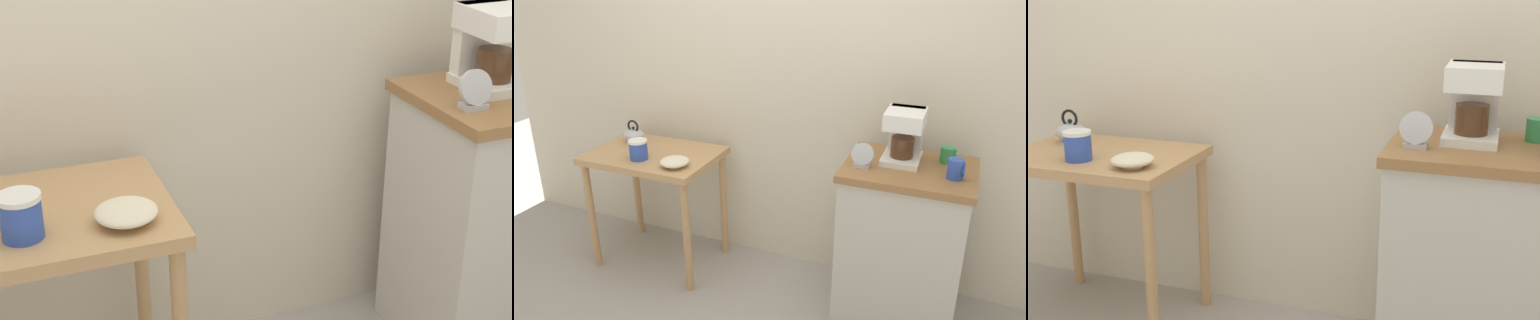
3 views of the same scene
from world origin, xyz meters
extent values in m
plane|color=gray|center=(0.00, 0.00, 0.00)|extent=(8.00, 8.00, 0.00)
cube|color=beige|center=(0.10, 0.39, 1.40)|extent=(4.40, 0.10, 2.80)
cube|color=tan|center=(-0.73, 0.01, 0.72)|extent=(0.76, 0.54, 0.04)
cylinder|color=tan|center=(-1.08, -0.21, 0.35)|extent=(0.04, 0.04, 0.70)
cylinder|color=tan|center=(-0.39, -0.21, 0.35)|extent=(0.04, 0.04, 0.70)
cylinder|color=tan|center=(-1.08, 0.24, 0.35)|extent=(0.04, 0.04, 0.70)
cylinder|color=tan|center=(-0.39, 0.24, 0.35)|extent=(0.04, 0.04, 0.70)
cube|color=#BCB7AD|center=(0.77, -0.01, 0.44)|extent=(0.59, 0.47, 0.87)
cube|color=olive|center=(0.77, -0.01, 0.89)|extent=(0.62, 0.50, 0.04)
cylinder|color=beige|center=(-0.50, -0.12, 0.75)|extent=(0.07, 0.07, 0.01)
ellipsoid|color=beige|center=(-0.50, -0.12, 0.77)|extent=(0.16, 0.16, 0.05)
cylinder|color=#B2B5BA|center=(-0.95, 0.12, 0.75)|extent=(0.11, 0.11, 0.01)
ellipsoid|color=#B2B5BA|center=(-0.95, 0.12, 0.79)|extent=(0.13, 0.13, 0.08)
cone|color=#B2B5BA|center=(-0.89, 0.12, 0.80)|extent=(0.06, 0.03, 0.05)
sphere|color=black|center=(-0.95, 0.12, 0.84)|extent=(0.02, 0.02, 0.02)
torus|color=black|center=(-0.95, 0.12, 0.85)|extent=(0.08, 0.01, 0.08)
cylinder|color=#2D4CAD|center=(-0.75, -0.11, 0.80)|extent=(0.10, 0.10, 0.10)
cylinder|color=white|center=(-0.75, -0.11, 0.86)|extent=(0.11, 0.11, 0.01)
cube|color=white|center=(0.72, 0.04, 0.92)|extent=(0.18, 0.22, 0.03)
cube|color=white|center=(0.72, 0.12, 1.04)|extent=(0.16, 0.05, 0.26)
cube|color=white|center=(0.72, 0.04, 1.13)|extent=(0.18, 0.22, 0.08)
cylinder|color=#4C2D19|center=(0.72, 0.03, 0.99)|extent=(0.11, 0.11, 0.10)
cylinder|color=#2D4CAD|center=(0.97, -0.08, 0.95)|extent=(0.07, 0.07, 0.09)
torus|color=#2D4CAD|center=(1.01, -0.08, 0.95)|extent=(0.01, 0.06, 0.06)
cylinder|color=#338C4C|center=(0.93, 0.11, 0.95)|extent=(0.07, 0.07, 0.08)
torus|color=#338C4C|center=(0.96, 0.11, 0.95)|extent=(0.01, 0.05, 0.05)
cube|color=#B2B5BA|center=(0.55, -0.11, 0.92)|extent=(0.07, 0.05, 0.02)
cylinder|color=#B2B5BA|center=(0.55, -0.11, 0.97)|extent=(0.11, 0.05, 0.11)
cylinder|color=black|center=(0.55, -0.11, 0.97)|extent=(0.09, 0.04, 0.09)
camera|label=1|loc=(-0.83, -1.87, 1.70)|focal=54.35mm
camera|label=2|loc=(0.99, -2.31, 1.85)|focal=35.05mm
camera|label=3|loc=(0.82, -2.18, 1.45)|focal=45.74mm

